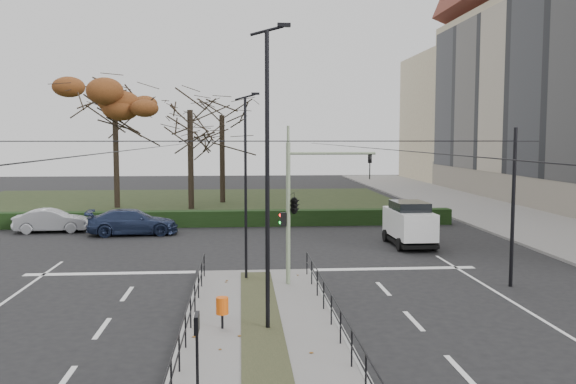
% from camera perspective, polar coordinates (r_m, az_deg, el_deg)
% --- Properties ---
extents(ground, '(140.00, 140.00, 0.00)m').
position_cam_1_polar(ground, '(20.74, -2.73, -10.64)').
color(ground, black).
rests_on(ground, ground).
extents(median_island, '(4.40, 15.00, 0.14)m').
position_cam_1_polar(median_island, '(18.32, -2.49, -12.55)').
color(median_island, slate).
rests_on(median_island, ground).
extents(sidewalk_east, '(8.00, 90.00, 0.14)m').
position_cam_1_polar(sidewalk_east, '(46.21, 19.30, -2.06)').
color(sidewalk_east, slate).
rests_on(sidewalk_east, ground).
extents(park, '(38.00, 26.00, 0.10)m').
position_cam_1_polar(park, '(52.53, -10.35, -1.04)').
color(park, black).
rests_on(park, ground).
extents(hedge, '(38.00, 1.00, 1.00)m').
position_cam_1_polar(hedge, '(39.26, -12.36, -2.49)').
color(hedge, black).
rests_on(hedge, ground).
extents(median_railing, '(4.14, 13.24, 0.92)m').
position_cam_1_polar(median_railing, '(17.97, -2.49, -9.89)').
color(median_railing, black).
rests_on(median_railing, median_island).
extents(catenary, '(20.00, 34.00, 6.00)m').
position_cam_1_polar(catenary, '(21.69, -2.90, -0.73)').
color(catenary, black).
rests_on(catenary, ground).
extents(traffic_light, '(3.61, 2.07, 5.31)m').
position_cam_1_polar(traffic_light, '(22.66, 0.80, -0.95)').
color(traffic_light, gray).
rests_on(traffic_light, median_island).
extents(litter_bin, '(0.36, 0.36, 0.92)m').
position_cam_1_polar(litter_bin, '(17.91, -6.18, -10.58)').
color(litter_bin, black).
rests_on(litter_bin, median_island).
extents(info_panel, '(0.11, 0.49, 1.89)m').
position_cam_1_polar(info_panel, '(12.95, -8.55, -12.96)').
color(info_panel, black).
rests_on(info_panel, median_island).
extents(streetlamp_median_near, '(0.72, 0.15, 8.65)m').
position_cam_1_polar(streetlamp_median_near, '(17.23, -1.89, 1.49)').
color(streetlamp_median_near, black).
rests_on(streetlamp_median_near, median_island).
extents(streetlamp_median_far, '(0.60, 0.12, 7.20)m').
position_cam_1_polar(streetlamp_median_far, '(23.55, -3.95, 0.66)').
color(streetlamp_median_far, black).
rests_on(streetlamp_median_far, median_island).
extents(parked_car_second, '(4.34, 1.84, 1.39)m').
position_cam_1_polar(parked_car_second, '(38.85, -21.25, -2.51)').
color(parked_car_second, '#A5A7AD').
rests_on(parked_car_second, ground).
extents(parked_car_third, '(5.30, 2.53, 1.49)m').
position_cam_1_polar(parked_car_third, '(36.42, -14.32, -2.73)').
color(parked_car_third, '#1E2947').
rests_on(parked_car_third, ground).
extents(white_van, '(2.03, 4.31, 2.32)m').
position_cam_1_polar(white_van, '(32.24, 11.28, -2.84)').
color(white_van, white).
rests_on(white_van, ground).
extents(rust_tree, '(9.34, 9.34, 12.01)m').
position_cam_1_polar(rust_tree, '(49.88, -15.93, 9.08)').
color(rust_tree, black).
rests_on(rust_tree, park).
extents(bare_tree_center, '(6.90, 6.90, 9.83)m').
position_cam_1_polar(bare_tree_center, '(52.07, -6.20, 6.57)').
color(bare_tree_center, black).
rests_on(bare_tree_center, park).
extents(bare_tree_near, '(5.17, 5.17, 10.13)m').
position_cam_1_polar(bare_tree_near, '(47.66, -9.15, 6.91)').
color(bare_tree_near, black).
rests_on(bare_tree_near, park).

